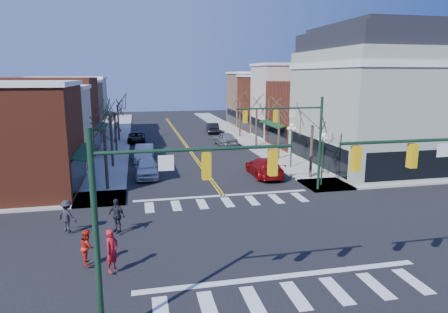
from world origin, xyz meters
TOP-DOWN VIEW (x-y plane):
  - ground at (0.00, 0.00)m, footprint 160.00×160.00m
  - sidewalk_left at (-8.75, 20.00)m, footprint 3.50×70.00m
  - sidewalk_right at (8.75, 20.00)m, footprint 3.50×70.00m
  - bldg_left_brick_a at (-15.50, 11.75)m, footprint 10.00×8.50m
  - bldg_left_stucco_a at (-15.50, 19.50)m, footprint 10.00×7.00m
  - bldg_left_brick_b at (-15.50, 27.50)m, footprint 10.00×9.00m
  - bldg_left_tan at (-15.50, 35.75)m, footprint 10.00×7.50m
  - bldg_left_stucco_b at (-15.50, 43.50)m, footprint 10.00×8.00m
  - bldg_right_brick_a at (15.50, 25.75)m, footprint 10.00×8.50m
  - bldg_right_stucco at (15.50, 33.50)m, footprint 10.00×7.00m
  - bldg_right_brick_b at (15.50, 41.00)m, footprint 10.00×8.00m
  - bldg_right_tan at (15.50, 49.00)m, footprint 10.00×8.00m
  - victorian_corner at (16.50, 14.50)m, footprint 12.25×14.25m
  - traffic_mast_near_left at (-5.55, -7.40)m, footprint 6.60×0.28m
  - traffic_mast_far_right at (5.55, 7.40)m, footprint 6.60×0.28m
  - lamppost_corner at (8.20, 8.50)m, footprint 0.36×0.36m
  - lamppost_midblock at (8.20, 15.00)m, footprint 0.36×0.36m
  - tree_left_a at (-8.40, 11.00)m, footprint 0.24×0.24m
  - tree_left_b at (-8.40, 19.00)m, footprint 0.24×0.24m
  - tree_left_c at (-8.40, 27.00)m, footprint 0.24×0.24m
  - tree_left_d at (-8.40, 35.00)m, footprint 0.24×0.24m
  - tree_right_a at (8.40, 11.00)m, footprint 0.24×0.24m
  - tree_right_b at (8.40, 19.00)m, footprint 0.24×0.24m
  - tree_right_c at (8.40, 27.00)m, footprint 0.24×0.24m
  - tree_right_d at (8.40, 35.00)m, footprint 0.24×0.24m
  - car_left_near at (-5.30, 14.62)m, footprint 2.08×4.97m
  - car_left_mid at (-5.37, 21.48)m, footprint 2.11×5.19m
  - car_left_far at (-6.12, 33.48)m, footprint 2.33×4.87m
  - car_right_near at (4.80, 12.70)m, footprint 2.43×5.74m
  - car_right_mid at (4.80, 28.57)m, footprint 2.55×5.21m
  - car_right_far at (5.35, 39.95)m, footprint 2.14×4.94m
  - pedestrian_red_a at (-7.30, -2.73)m, footprint 0.80×0.85m
  - pedestrian_red_b at (-8.46, -1.73)m, footprint 0.72×0.87m
  - pedestrian_dark_a at (-7.30, 1.95)m, footprint 1.15×1.09m
  - pedestrian_dark_b at (-10.00, 2.58)m, footprint 1.35×1.20m

SIDE VIEW (x-z plane):
  - ground at x=0.00m, z-range 0.00..0.00m
  - sidewalk_left at x=-8.75m, z-range 0.00..0.15m
  - sidewalk_right at x=8.75m, z-range 0.00..0.15m
  - car_left_far at x=-6.12m, z-range 0.00..1.34m
  - car_right_far at x=5.35m, z-range 0.00..1.58m
  - car_right_near at x=4.80m, z-range 0.00..1.65m
  - car_left_mid at x=-5.37m, z-range 0.00..1.67m
  - car_left_near at x=-5.30m, z-range 0.00..1.68m
  - car_right_mid at x=4.80m, z-range 0.00..1.71m
  - pedestrian_red_b at x=-8.46m, z-range 0.15..1.79m
  - pedestrian_dark_b at x=-10.00m, z-range 0.15..1.96m
  - pedestrian_dark_a at x=-7.30m, z-range 0.15..2.06m
  - pedestrian_red_a at x=-7.30m, z-range 0.15..2.09m
  - tree_left_c at x=-8.40m, z-range 0.00..4.55m
  - tree_right_a at x=8.40m, z-range 0.00..4.62m
  - tree_left_a at x=-8.40m, z-range 0.00..4.76m
  - tree_right_c at x=8.40m, z-range 0.00..4.83m
  - tree_left_d at x=-8.40m, z-range 0.00..4.90m
  - tree_right_d at x=8.40m, z-range 0.00..4.97m
  - tree_left_b at x=-8.40m, z-range 0.00..5.04m
  - tree_right_b at x=8.40m, z-range 0.00..5.18m
  - lamppost_corner at x=8.20m, z-range 0.80..5.13m
  - lamppost_midblock at x=8.20m, z-range 0.80..5.13m
  - bldg_left_stucco_a at x=-15.50m, z-range 0.00..7.50m
  - bldg_left_tan at x=-15.50m, z-range 0.00..7.80m
  - bldg_left_brick_a at x=-15.50m, z-range 0.00..8.00m
  - bldg_right_brick_a at x=15.50m, z-range 0.00..8.00m
  - bldg_left_stucco_b at x=-15.50m, z-range 0.00..8.20m
  - bldg_left_brick_b at x=-15.50m, z-range 0.00..8.50m
  - bldg_right_brick_b at x=15.50m, z-range 0.00..8.50m
  - bldg_right_tan at x=15.50m, z-range 0.00..9.00m
  - traffic_mast_near_left at x=-5.55m, z-range 1.11..8.31m
  - traffic_mast_far_right at x=5.55m, z-range 1.11..8.31m
  - bldg_right_stucco at x=15.50m, z-range 0.00..10.00m
  - victorian_corner at x=16.50m, z-range 0.01..13.31m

